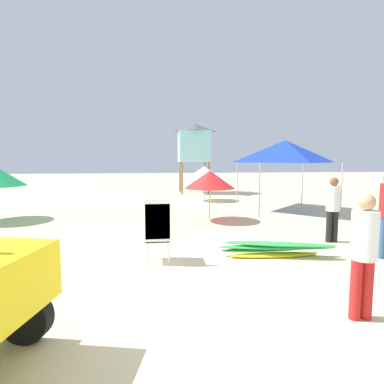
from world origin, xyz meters
name	(u,v)px	position (x,y,z in m)	size (l,w,h in m)	color
ground	(224,302)	(0.00, 0.00, 0.00)	(80.00, 80.00, 0.00)	beige
stacked_plastic_chairs	(158,226)	(-0.94, 1.86, 0.74)	(0.48, 0.48, 1.29)	white
surfboard_pile	(275,249)	(1.52, 1.98, 0.17)	(2.49, 0.86, 0.32)	yellow
lifeguard_near_center	(364,248)	(1.64, -0.66, 0.94)	(0.32, 0.32, 1.63)	red
lifeguard_far_right	(333,205)	(3.35, 2.93, 0.92)	(0.32, 0.32, 1.61)	black
popup_canopy	(285,151)	(4.10, 7.71, 2.34)	(3.07, 3.07, 2.78)	#B2B2B7
lifeguard_tower	(194,143)	(1.30, 14.46, 2.99)	(1.98, 1.98, 4.11)	olive
beach_umbrella_mid	(204,173)	(1.38, 10.86, 1.37)	(1.81, 1.81, 1.69)	beige
beach_umbrella_far	(210,179)	(0.80, 5.94, 1.37)	(1.66, 1.66, 1.67)	beige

